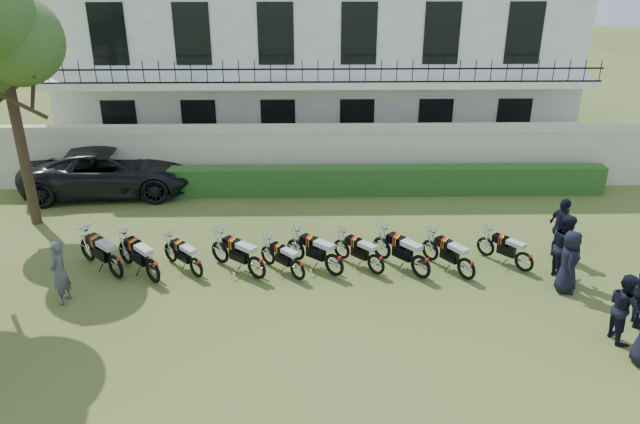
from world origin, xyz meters
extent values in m
plane|color=#435220|center=(0.00, 0.00, 0.00)|extent=(100.00, 100.00, 0.00)
cube|color=beige|center=(0.00, 8.00, 1.00)|extent=(30.00, 0.30, 2.00)
cube|color=beige|center=(0.00, 8.00, 2.15)|extent=(30.00, 0.35, 0.30)
cube|color=#1A4117|center=(1.00, 7.20, 0.50)|extent=(18.00, 0.60, 1.00)
cube|color=white|center=(0.00, 14.00, 3.50)|extent=(20.00, 8.00, 7.00)
cube|color=white|center=(0.00, 9.30, 3.50)|extent=(20.00, 1.40, 0.25)
cube|color=black|center=(0.00, 8.65, 4.10)|extent=(20.00, 0.05, 0.05)
cube|color=black|center=(0.00, 8.65, 3.65)|extent=(20.00, 0.05, 0.05)
cube|color=black|center=(-7.50, 10.02, 1.60)|extent=(1.30, 0.12, 2.20)
cube|color=black|center=(-7.50, 10.02, 5.10)|extent=(1.30, 0.12, 2.20)
cube|color=black|center=(-4.50, 10.02, 1.60)|extent=(1.30, 0.12, 2.20)
cube|color=black|center=(-4.50, 10.02, 5.10)|extent=(1.30, 0.12, 2.20)
cube|color=black|center=(-1.50, 10.02, 1.60)|extent=(1.30, 0.12, 2.20)
cube|color=black|center=(-1.50, 10.02, 5.10)|extent=(1.30, 0.12, 2.20)
cube|color=black|center=(1.50, 10.02, 1.60)|extent=(1.30, 0.12, 2.20)
cube|color=black|center=(1.50, 10.02, 5.10)|extent=(1.30, 0.12, 2.20)
cube|color=black|center=(4.50, 10.02, 1.60)|extent=(1.30, 0.12, 2.20)
cube|color=black|center=(4.50, 10.02, 5.10)|extent=(1.30, 0.12, 2.20)
cube|color=black|center=(7.50, 10.02, 1.60)|extent=(1.30, 0.12, 2.20)
cube|color=black|center=(7.50, 10.02, 5.10)|extent=(1.30, 0.12, 2.20)
cylinder|color=#473323|center=(-9.00, 5.00, 2.62)|extent=(0.32, 0.32, 5.25)
sphere|color=#345722|center=(-8.60, 5.20, 5.62)|extent=(2.60, 2.60, 2.60)
torus|color=black|center=(-4.95, 0.95, 0.33)|extent=(0.56, 0.53, 0.67)
torus|color=black|center=(-6.00, 1.93, 0.33)|extent=(0.56, 0.53, 0.67)
cube|color=black|center=(-5.43, 1.40, 0.50)|extent=(0.58, 0.56, 0.33)
cube|color=black|center=(-5.62, 1.58, 0.79)|extent=(0.56, 0.55, 0.24)
cube|color=red|center=(-5.62, 1.58, 0.81)|extent=(0.20, 0.31, 0.25)
cube|color=yellow|center=(-5.57, 1.53, 0.81)|extent=(0.17, 0.30, 0.25)
cube|color=#B1B1B1|center=(-5.22, 1.20, 0.84)|extent=(0.62, 0.61, 0.13)
cylinder|color=silver|center=(-5.88, 1.82, 1.13)|extent=(0.48, 0.51, 0.03)
torus|color=black|center=(-3.95, 0.69, 0.33)|extent=(0.53, 0.55, 0.67)
torus|color=black|center=(-4.93, 1.72, 0.33)|extent=(0.53, 0.55, 0.67)
cube|color=black|center=(-4.40, 1.16, 0.49)|extent=(0.56, 0.57, 0.33)
cube|color=black|center=(-4.57, 1.34, 0.79)|extent=(0.54, 0.55, 0.24)
cube|color=red|center=(-4.57, 1.34, 0.80)|extent=(0.21, 0.30, 0.25)
cube|color=yellow|center=(-4.53, 1.30, 0.80)|extent=(0.18, 0.29, 0.25)
cube|color=#B1B1B1|center=(-4.20, 0.95, 0.83)|extent=(0.60, 0.62, 0.13)
cylinder|color=silver|center=(-4.81, 1.60, 1.11)|extent=(0.50, 0.47, 0.03)
torus|color=black|center=(-2.92, 1.03, 0.28)|extent=(0.46, 0.46, 0.57)
torus|color=black|center=(-3.78, 1.89, 0.28)|extent=(0.46, 0.46, 0.57)
cube|color=black|center=(-3.32, 1.43, 0.42)|extent=(0.48, 0.48, 0.28)
cube|color=black|center=(-3.47, 1.58, 0.67)|extent=(0.47, 0.47, 0.21)
cube|color=red|center=(-3.47, 1.58, 0.68)|extent=(0.18, 0.26, 0.21)
cube|color=yellow|center=(-3.43, 1.54, 0.68)|extent=(0.15, 0.25, 0.21)
cube|color=#B1B1B1|center=(-3.14, 1.25, 0.71)|extent=(0.52, 0.52, 0.11)
cylinder|color=silver|center=(-3.68, 1.79, 0.95)|extent=(0.42, 0.41, 0.03)
torus|color=black|center=(-1.20, 0.90, 0.32)|extent=(0.56, 0.49, 0.65)
torus|color=black|center=(-2.27, 1.79, 0.32)|extent=(0.56, 0.49, 0.65)
cube|color=black|center=(-1.70, 1.31, 0.48)|extent=(0.58, 0.52, 0.32)
cube|color=black|center=(-1.89, 1.46, 0.77)|extent=(0.55, 0.52, 0.24)
cube|color=red|center=(-1.89, 1.46, 0.78)|extent=(0.18, 0.30, 0.25)
cube|color=yellow|center=(-1.84, 1.42, 0.78)|extent=(0.15, 0.29, 0.25)
cube|color=#B1B1B1|center=(-1.47, 1.12, 0.81)|extent=(0.62, 0.57, 0.13)
cylinder|color=silver|center=(-2.15, 1.68, 1.09)|extent=(0.43, 0.52, 0.03)
torus|color=black|center=(-0.24, 0.86, 0.27)|extent=(0.45, 0.45, 0.56)
torus|color=black|center=(-1.07, 1.70, 0.27)|extent=(0.45, 0.45, 0.56)
cube|color=black|center=(-0.62, 1.25, 0.41)|extent=(0.47, 0.47, 0.27)
cube|color=black|center=(-0.77, 1.39, 0.66)|extent=(0.46, 0.46, 0.20)
cube|color=red|center=(-0.77, 1.39, 0.66)|extent=(0.17, 0.25, 0.21)
cube|color=yellow|center=(-0.73, 1.36, 0.66)|extent=(0.15, 0.24, 0.21)
cube|color=#B1B1B1|center=(-0.45, 1.07, 0.69)|extent=(0.51, 0.51, 0.11)
cylinder|color=silver|center=(-0.97, 1.60, 0.93)|extent=(0.41, 0.40, 0.03)
torus|color=black|center=(0.84, 1.02, 0.32)|extent=(0.55, 0.49, 0.64)
torus|color=black|center=(-0.20, 1.91, 0.32)|extent=(0.55, 0.49, 0.64)
cube|color=black|center=(0.36, 1.43, 0.47)|extent=(0.56, 0.52, 0.32)
cube|color=black|center=(0.18, 1.59, 0.76)|extent=(0.54, 0.52, 0.23)
cube|color=red|center=(0.18, 1.59, 0.77)|extent=(0.18, 0.30, 0.24)
cube|color=yellow|center=(0.22, 1.55, 0.77)|extent=(0.15, 0.28, 0.24)
cube|color=#B1B1B1|center=(0.58, 1.25, 0.80)|extent=(0.60, 0.57, 0.13)
cylinder|color=silver|center=(-0.08, 1.81, 1.07)|extent=(0.44, 0.50, 0.03)
torus|color=black|center=(1.88, 1.09, 0.29)|extent=(0.47, 0.48, 0.59)
torus|color=black|center=(1.01, 1.98, 0.29)|extent=(0.47, 0.48, 0.59)
cube|color=black|center=(1.48, 1.50, 0.43)|extent=(0.49, 0.50, 0.29)
cube|color=black|center=(1.32, 1.65, 0.69)|extent=(0.48, 0.48, 0.21)
cube|color=red|center=(1.32, 1.65, 0.70)|extent=(0.18, 0.27, 0.22)
cube|color=yellow|center=(1.36, 1.61, 0.70)|extent=(0.15, 0.26, 0.22)
cube|color=#B1B1B1|center=(1.66, 1.31, 0.73)|extent=(0.54, 0.54, 0.12)
cylinder|color=silver|center=(1.11, 1.87, 0.98)|extent=(0.43, 0.43, 0.03)
torus|color=black|center=(3.07, 0.76, 0.33)|extent=(0.51, 0.57, 0.67)
torus|color=black|center=(2.15, 1.84, 0.33)|extent=(0.51, 0.57, 0.67)
cube|color=black|center=(2.64, 1.26, 0.49)|extent=(0.54, 0.58, 0.33)
cube|color=black|center=(2.48, 1.45, 0.79)|extent=(0.53, 0.56, 0.24)
cube|color=red|center=(2.48, 1.45, 0.80)|extent=(0.22, 0.30, 0.25)
cube|color=yellow|center=(2.52, 1.40, 0.80)|extent=(0.19, 0.28, 0.25)
cube|color=#B1B1B1|center=(2.83, 1.03, 0.83)|extent=(0.59, 0.63, 0.13)
cylinder|color=silver|center=(2.25, 1.72, 1.11)|extent=(0.52, 0.45, 0.03)
torus|color=black|center=(4.19, 0.68, 0.30)|extent=(0.43, 0.55, 0.62)
torus|color=black|center=(3.42, 1.75, 0.30)|extent=(0.43, 0.55, 0.62)
cube|color=black|center=(3.83, 1.17, 0.46)|extent=(0.47, 0.56, 0.30)
cube|color=black|center=(3.70, 1.36, 0.73)|extent=(0.48, 0.52, 0.22)
cube|color=red|center=(3.70, 1.36, 0.74)|extent=(0.22, 0.27, 0.23)
cube|color=yellow|center=(3.73, 1.31, 0.74)|extent=(0.20, 0.25, 0.23)
cube|color=#B1B1B1|center=(3.99, 0.95, 0.77)|extent=(0.52, 0.59, 0.12)
cylinder|color=silver|center=(3.51, 1.63, 1.03)|extent=(0.51, 0.38, 0.03)
torus|color=black|center=(5.87, 1.16, 0.28)|extent=(0.44, 0.48, 0.57)
torus|color=black|center=(5.06, 2.07, 0.28)|extent=(0.44, 0.48, 0.57)
cube|color=black|center=(5.50, 1.58, 0.42)|extent=(0.47, 0.50, 0.28)
cube|color=black|center=(5.36, 1.74, 0.67)|extent=(0.46, 0.48, 0.21)
cube|color=red|center=(5.36, 1.74, 0.68)|extent=(0.19, 0.26, 0.22)
cube|color=yellow|center=(5.39, 1.70, 0.68)|extent=(0.16, 0.24, 0.22)
cube|color=#B1B1B1|center=(5.67, 1.39, 0.71)|extent=(0.51, 0.53, 0.11)
cylinder|color=silver|center=(5.16, 1.96, 0.96)|extent=(0.44, 0.40, 0.03)
imported|color=black|center=(-7.30, 7.55, 0.81)|extent=(6.03, 3.11, 1.63)
imported|color=#525256|center=(-6.47, 0.32, 0.85)|extent=(0.50, 0.68, 1.70)
imported|color=black|center=(6.67, -1.44, 0.82)|extent=(0.67, 0.84, 1.65)
imported|color=black|center=(6.23, 0.65, 0.84)|extent=(0.77, 0.95, 1.68)
imported|color=black|center=(6.39, 1.36, 0.90)|extent=(0.72, 0.90, 1.80)
imported|color=black|center=(6.69, 2.42, 0.90)|extent=(0.63, 1.12, 1.80)
camera|label=1|loc=(-0.32, -13.08, 8.46)|focal=35.00mm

